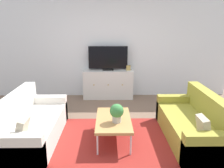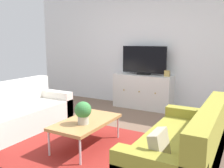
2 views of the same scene
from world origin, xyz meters
The scene contains 10 objects.
ground_plane centered at (0.00, 0.00, 0.00)m, with size 10.00×10.00×0.00m, color brown.
wall_back centered at (0.00, 2.55, 1.35)m, with size 6.40×0.12×2.70m, color white.
area_rug centered at (0.00, -0.15, 0.01)m, with size 2.50×1.90×0.01m, color maroon.
couch_left_side centered at (-1.44, -0.10, 0.27)m, with size 0.83×1.85×0.81m.
couch_right_side centered at (1.44, -0.10, 0.27)m, with size 0.83×1.85×0.81m.
coffee_table centered at (0.01, -0.08, 0.36)m, with size 0.59×1.07×0.39m.
potted_plant centered at (0.06, -0.22, 0.57)m, with size 0.23×0.23×0.31m.
tv_console centered at (-0.08, 2.27, 0.38)m, with size 1.32×0.47×0.76m.
flat_screen_tv centered at (-0.08, 2.29, 1.08)m, with size 1.02×0.16×0.63m.
mantel_clock centered at (0.46, 2.27, 0.82)m, with size 0.11×0.07×0.13m, color tan.
Camera 2 is at (1.99, -2.84, 1.52)m, focal length 39.66 mm.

